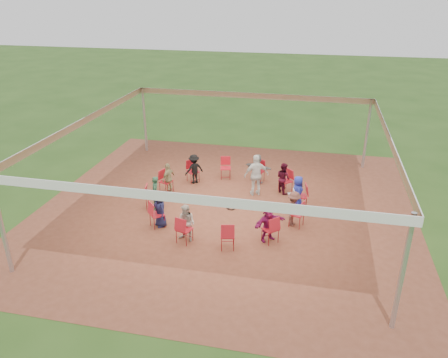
% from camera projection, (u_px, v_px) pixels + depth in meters
% --- Properties ---
extents(ground, '(80.00, 80.00, 0.00)m').
position_uv_depth(ground, '(226.00, 208.00, 15.57)').
color(ground, '#274916').
rests_on(ground, ground).
extents(dirt_patch, '(13.00, 13.00, 0.00)m').
position_uv_depth(dirt_patch, '(226.00, 208.00, 15.56)').
color(dirt_patch, brown).
rests_on(dirt_patch, ground).
extents(tent, '(10.33, 10.33, 3.00)m').
position_uv_depth(tent, '(227.00, 145.00, 14.61)').
color(tent, '#B2B2B7').
rests_on(tent, ground).
extents(chair_0, '(0.52, 0.51, 0.90)m').
position_uv_depth(chair_0, '(301.00, 196.00, 15.40)').
color(chair_0, red).
rests_on(chair_0, ground).
extents(chair_1, '(0.61, 0.61, 0.90)m').
position_uv_depth(chair_1, '(286.00, 181.00, 16.60)').
color(chair_1, red).
rests_on(chair_1, ground).
extents(chair_2, '(0.53, 0.54, 0.90)m').
position_uv_depth(chair_2, '(258.00, 171.00, 17.47)').
color(chair_2, red).
rests_on(chair_2, ground).
extents(chair_3, '(0.51, 0.52, 0.90)m').
position_uv_depth(chair_3, '(226.00, 168.00, 17.79)').
color(chair_3, red).
rests_on(chair_3, ground).
extents(chair_4, '(0.61, 0.61, 0.90)m').
position_uv_depth(chair_4, '(193.00, 172.00, 17.46)').
color(chair_4, red).
rests_on(chair_4, ground).
extents(chair_5, '(0.54, 0.53, 0.90)m').
position_uv_depth(chair_5, '(166.00, 181.00, 16.57)').
color(chair_5, red).
rests_on(chair_5, ground).
extents(chair_6, '(0.52, 0.51, 0.90)m').
position_uv_depth(chair_6, '(152.00, 197.00, 15.36)').
color(chair_6, red).
rests_on(chair_6, ground).
extents(chair_7, '(0.61, 0.61, 0.90)m').
position_uv_depth(chair_7, '(157.00, 214.00, 14.17)').
color(chair_7, red).
rests_on(chair_7, ground).
extents(chair_8, '(0.53, 0.54, 0.90)m').
position_uv_depth(chair_8, '(184.00, 229.00, 13.29)').
color(chair_8, red).
rests_on(chair_8, ground).
extents(chair_9, '(0.51, 0.52, 0.90)m').
position_uv_depth(chair_9, '(228.00, 235.00, 12.98)').
color(chair_9, red).
rests_on(chair_9, ground).
extents(chair_10, '(0.61, 0.61, 0.90)m').
position_uv_depth(chair_10, '(270.00, 229.00, 13.31)').
color(chair_10, red).
rests_on(chair_10, ground).
extents(chair_11, '(0.54, 0.53, 0.90)m').
position_uv_depth(chair_11, '(297.00, 214.00, 14.20)').
color(chair_11, red).
rests_on(chair_11, ground).
extents(person_seated_0, '(0.45, 0.65, 1.20)m').
position_uv_depth(person_seated_0, '(298.00, 192.00, 15.34)').
color(person_seated_0, '#202EA5').
rests_on(person_seated_0, ground).
extents(person_seated_1, '(0.64, 0.66, 1.20)m').
position_uv_depth(person_seated_1, '(283.00, 178.00, 16.48)').
color(person_seated_1, '#400B1A').
rests_on(person_seated_1, ground).
extents(person_seated_2, '(1.19, 0.73, 1.20)m').
position_uv_depth(person_seated_2, '(257.00, 169.00, 17.32)').
color(person_seated_2, slate).
rests_on(person_seated_2, ground).
extents(person_seated_3, '(0.83, 0.81, 1.20)m').
position_uv_depth(person_seated_3, '(194.00, 169.00, 17.30)').
color(person_seated_3, black).
rests_on(person_seated_3, ground).
extents(person_seated_4, '(0.55, 0.78, 1.20)m').
position_uv_depth(person_seated_4, '(169.00, 178.00, 16.45)').
color(person_seated_4, tan).
rests_on(person_seated_4, ground).
extents(person_seated_5, '(0.38, 0.49, 1.20)m').
position_uv_depth(person_seated_5, '(155.00, 193.00, 15.30)').
color(person_seated_5, '#214A33').
rests_on(person_seated_5, ground).
extents(person_seated_6, '(0.64, 0.65, 1.20)m').
position_uv_depth(person_seated_6, '(160.00, 209.00, 14.16)').
color(person_seated_6, '#191B3F').
rests_on(person_seated_6, ground).
extents(person_seated_7, '(0.66, 0.49, 1.20)m').
position_uv_depth(person_seated_7, '(186.00, 223.00, 13.33)').
color(person_seated_7, '#B7AEA1').
rests_on(person_seated_7, ground).
extents(person_seated_8, '(1.10, 1.06, 1.20)m').
position_uv_depth(person_seated_8, '(268.00, 223.00, 13.34)').
color(person_seated_8, '#8A1551').
rests_on(person_seated_8, ground).
extents(person_seated_9, '(0.60, 0.85, 1.20)m').
position_uv_depth(person_seated_9, '(294.00, 209.00, 14.19)').
color(person_seated_9, brown).
rests_on(person_seated_9, ground).
extents(standing_person, '(1.05, 0.82, 1.60)m').
position_uv_depth(standing_person, '(256.00, 175.00, 16.23)').
color(standing_person, silver).
rests_on(standing_person, ground).
extents(cable_coil, '(0.40, 0.40, 0.03)m').
position_uv_depth(cable_coil, '(231.00, 208.00, 15.49)').
color(cable_coil, black).
rests_on(cable_coil, ground).
extents(laptop, '(0.32, 0.37, 0.22)m').
position_uv_depth(laptop, '(293.00, 193.00, 15.35)').
color(laptop, '#B7B7BC').
rests_on(laptop, ground).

